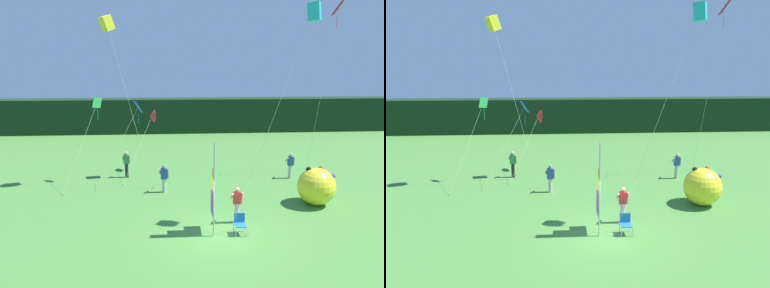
% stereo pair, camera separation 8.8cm
% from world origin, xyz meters
% --- Properties ---
extents(ground_plane, '(120.00, 120.00, 0.00)m').
position_xyz_m(ground_plane, '(0.00, 0.00, 0.00)').
color(ground_plane, '#478438').
extents(distant_treeline, '(80.00, 2.40, 3.60)m').
position_xyz_m(distant_treeline, '(0.00, 23.91, 1.80)').
color(distant_treeline, black).
rests_on(distant_treeline, ground).
extents(banner_flag, '(0.06, 1.03, 4.17)m').
position_xyz_m(banner_flag, '(-0.25, 0.18, 2.00)').
color(banner_flag, '#B7B7BC').
rests_on(banner_flag, ground).
extents(person_near_banner, '(0.55, 0.48, 1.74)m').
position_xyz_m(person_near_banner, '(1.00, 1.16, 0.93)').
color(person_near_banner, '#B7B2A3').
rests_on(person_near_banner, ground).
extents(person_mid_field, '(0.55, 0.48, 1.75)m').
position_xyz_m(person_mid_field, '(-4.86, 8.34, 0.94)').
color(person_mid_field, black).
rests_on(person_mid_field, ground).
extents(person_far_left, '(0.55, 0.48, 1.66)m').
position_xyz_m(person_far_left, '(-2.41, 5.41, 0.88)').
color(person_far_left, '#B7B2A3').
rests_on(person_far_left, ground).
extents(person_far_right, '(0.55, 0.48, 1.68)m').
position_xyz_m(person_far_right, '(5.70, 7.43, 0.89)').
color(person_far_right, '#B7B2A3').
rests_on(person_far_right, ground).
extents(inflatable_balloon, '(1.97, 1.97, 2.00)m').
position_xyz_m(inflatable_balloon, '(5.58, 3.06, 0.99)').
color(inflatable_balloon, yellow).
rests_on(inflatable_balloon, ground).
extents(folding_chair, '(0.51, 0.51, 0.89)m').
position_xyz_m(folding_chair, '(0.93, 0.07, 0.51)').
color(folding_chair, '#BCBCC1').
rests_on(folding_chair, ground).
extents(kite_red_diamond_0, '(1.22, 1.45, 11.12)m').
position_xyz_m(kite_red_diamond_0, '(8.41, 8.47, 10.17)').
color(kite_red_diamond_0, brown).
rests_on(kite_red_diamond_0, ground).
extents(kite_green_diamond_1, '(2.00, 2.93, 5.26)m').
position_xyz_m(kite_green_diamond_1, '(-6.52, 7.71, 4.63)').
color(kite_green_diamond_1, brown).
rests_on(kite_green_diamond_1, ground).
extents(kite_cyan_box_2, '(4.07, 1.81, 9.80)m').
position_xyz_m(kite_cyan_box_2, '(4.04, 1.23, 9.36)').
color(kite_cyan_box_2, brown).
rests_on(kite_cyan_box_2, ground).
extents(kite_blue_diamond_3, '(2.75, 2.93, 4.95)m').
position_xyz_m(kite_blue_diamond_3, '(-4.10, 8.34, 4.37)').
color(kite_blue_diamond_3, brown).
rests_on(kite_blue_diamond_3, ground).
extents(kite_yellow_box_4, '(2.90, 1.65, 9.97)m').
position_xyz_m(kite_yellow_box_4, '(-5.50, 7.28, 9.47)').
color(kite_yellow_box_4, brown).
rests_on(kite_yellow_box_4, ground).
extents(kite_red_delta_5, '(2.09, 3.68, 4.23)m').
position_xyz_m(kite_red_delta_5, '(-3.21, 9.90, 3.78)').
color(kite_red_delta_5, brown).
rests_on(kite_red_delta_5, ground).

